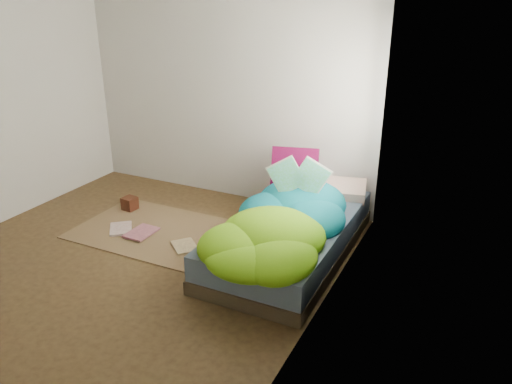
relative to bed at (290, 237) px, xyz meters
The scene contains 12 objects.
ground 1.43m from the bed, 149.45° to the right, with size 3.50×3.50×0.00m, color #3D2917.
room_walls 2.02m from the bed, 149.42° to the right, with size 3.54×3.54×2.62m.
bed is the anchor object (origin of this frame).
duvet 0.41m from the bed, 90.00° to the right, with size 0.96×1.84×0.34m, color #076975, non-canonical shape.
rug 1.39m from the bed, behind, with size 1.60×1.10×0.01m, color brown.
pillow_floral 0.82m from the bed, 74.31° to the left, with size 0.53×0.33×0.12m, color silver.
pillow_magenta 0.80m from the bed, 108.93° to the left, with size 0.46×0.14×0.46m, color #4A0425.
open_book 0.66m from the bed, 80.34° to the left, with size 0.46×0.10×0.28m, color green, non-canonical shape.
wooden_box 1.96m from the bed, behind, with size 0.14×0.14×0.14m, color black.
floor_book_a 1.84m from the bed, 167.95° to the right, with size 0.21×0.29×0.02m, color silver.
floor_book_b 1.61m from the bed, 169.18° to the right, with size 0.24×0.32×0.03m, color #C16F7D.
floor_book_c 1.09m from the bed, 156.68° to the right, with size 0.21×0.28×0.02m, color #C6B882.
Camera 1 is at (2.72, -3.06, 2.28)m, focal length 35.00 mm.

